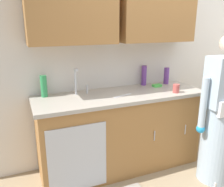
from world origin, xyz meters
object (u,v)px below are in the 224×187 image
(sink, at_px, (83,99))
(bottle_dish_liquid, at_px, (144,75))
(person_at_sink, at_px, (219,122))
(cup_by_sink, at_px, (176,88))
(knife_on_counter, at_px, (123,96))
(sponge, at_px, (157,86))
(bottle_cleaner_spray, at_px, (44,86))
(bottle_water_short, at_px, (166,76))

(sink, distance_m, bottle_dish_liquid, 0.92)
(sink, distance_m, person_at_sink, 1.48)
(cup_by_sink, xyz_separation_m, knife_on_counter, (-0.62, 0.12, -0.05))
(sink, height_order, knife_on_counter, sink)
(bottle_dish_liquid, xyz_separation_m, sponge, (0.11, -0.14, -0.11))
(knife_on_counter, bearing_deg, sponge, 2.06)
(bottle_cleaner_spray, distance_m, sponge, 1.37)
(bottle_dish_liquid, height_order, sponge, bottle_dish_liquid)
(person_at_sink, xyz_separation_m, sponge, (-0.33, 0.74, 0.26))
(sink, height_order, bottle_cleaner_spray, sink)
(person_at_sink, relative_size, sponge, 14.73)
(cup_by_sink, bearing_deg, knife_on_counter, 169.13)
(bottle_water_short, xyz_separation_m, bottle_dish_liquid, (-0.31, 0.05, 0.02))
(person_at_sink, height_order, sponge, person_at_sink)
(bottle_dish_liquid, bearing_deg, sponge, -51.97)
(bottle_dish_liquid, bearing_deg, sink, -165.23)
(person_at_sink, bearing_deg, cup_by_sink, 122.11)
(cup_by_sink, bearing_deg, bottle_dish_liquid, 110.45)
(cup_by_sink, distance_m, sponge, 0.32)
(person_at_sink, height_order, bottle_dish_liquid, person_at_sink)
(sink, relative_size, bottle_water_short, 2.33)
(person_at_sink, bearing_deg, bottle_cleaner_spray, 153.47)
(knife_on_counter, relative_size, sponge, 2.18)
(sink, xyz_separation_m, bottle_cleaner_spray, (-0.38, 0.20, 0.13))
(bottle_dish_liquid, height_order, cup_by_sink, bottle_dish_liquid)
(bottle_water_short, relative_size, cup_by_sink, 2.17)
(cup_by_sink, bearing_deg, sponge, 100.63)
(knife_on_counter, bearing_deg, bottle_water_short, 3.53)
(sink, distance_m, bottle_cleaner_spray, 0.45)
(sink, relative_size, knife_on_counter, 2.08)
(sink, relative_size, bottle_cleaner_spray, 2.11)
(sponge, bearing_deg, cup_by_sink, -79.37)
(sink, bearing_deg, knife_on_counter, -13.14)
(cup_by_sink, height_order, sponge, cup_by_sink)
(sponge, bearing_deg, knife_on_counter, -161.30)
(bottle_cleaner_spray, height_order, knife_on_counter, bottle_cleaner_spray)
(person_at_sink, bearing_deg, sponge, 113.84)
(bottle_dish_liquid, distance_m, sponge, 0.21)
(bottle_water_short, bearing_deg, cup_by_sink, -109.33)
(sponge, bearing_deg, bottle_cleaner_spray, 175.47)
(bottle_cleaner_spray, height_order, cup_by_sink, bottle_cleaner_spray)
(bottle_dish_liquid, relative_size, sponge, 2.30)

